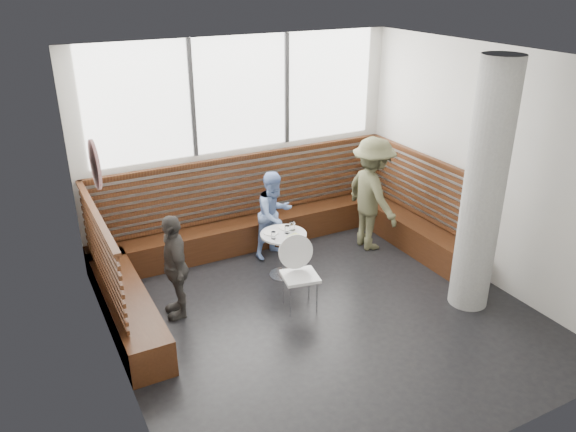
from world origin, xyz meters
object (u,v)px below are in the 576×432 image
concrete_column (484,189)px  child_back (274,215)px  cafe_table (284,246)px  child_left (175,266)px  cafe_chair (297,267)px  adult_man (372,194)px

concrete_column → child_back: 3.06m
cafe_table → child_left: 1.66m
concrete_column → cafe_table: concrete_column is taller
child_left → concrete_column: bearing=73.8°
cafe_chair → child_back: 1.46m
concrete_column → cafe_chair: concrete_column is taller
cafe_table → cafe_chair: 0.80m
concrete_column → child_left: (-3.47, 1.53, -0.91)m
cafe_chair → child_back: bearing=85.9°
concrete_column → cafe_table: (-1.84, 1.75, -1.12)m
cafe_chair → child_left: bearing=169.9°
cafe_chair → cafe_table: bearing=86.3°
adult_man → child_back: bearing=75.3°
child_back → cafe_chair: bearing=-120.9°
cafe_table → cafe_chair: (-0.20, -0.77, 0.08)m
cafe_chair → child_back: child_back is taller
child_back → child_left: (-1.81, -0.86, 0.01)m
cafe_chair → child_back: (0.38, 1.41, 0.11)m
cafe_table → child_back: child_back is taller
child_back → child_left: bearing=-170.4°
cafe_table → adult_man: 1.70m
adult_man → child_left: size_ratio=1.30×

